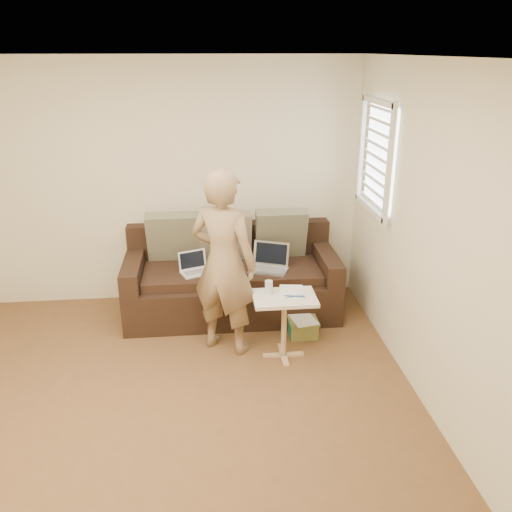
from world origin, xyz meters
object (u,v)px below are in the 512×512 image
at_px(sofa, 232,275).
at_px(striped_box, 303,327).
at_px(person, 224,263).
at_px(drinking_glass, 269,287).
at_px(laptop_silver, 268,271).
at_px(laptop_white, 196,273).
at_px(side_table, 284,327).

xyz_separation_m(sofa, striped_box, (0.66, -0.58, -0.33)).
height_order(sofa, person, person).
distance_m(drinking_glass, striped_box, 0.75).
distance_m(sofa, person, 0.85).
bearing_deg(striped_box, drinking_glass, -142.33).
xyz_separation_m(laptop_silver, drinking_glass, (-0.09, -0.72, 0.15)).
bearing_deg(drinking_glass, laptop_white, 131.59).
bearing_deg(person, laptop_white, -36.93).
distance_m(laptop_white, person, 0.73).
distance_m(side_table, drinking_glass, 0.40).
bearing_deg(laptop_silver, side_table, -64.76).
xyz_separation_m(laptop_silver, side_table, (0.04, -0.79, -0.21)).
bearing_deg(laptop_silver, person, -107.68).
xyz_separation_m(person, striped_box, (0.77, 0.15, -0.77)).
bearing_deg(side_table, striped_box, 55.91).
relative_size(sofa, person, 1.27).
bearing_deg(person, side_table, -173.19).
bearing_deg(sofa, drinking_glass, -72.12).
bearing_deg(drinking_glass, laptop_silver, 83.04).
relative_size(laptop_silver, laptop_white, 1.29).
relative_size(sofa, drinking_glass, 18.33).
bearing_deg(laptop_white, drinking_glass, -69.90).
height_order(laptop_silver, drinking_glass, drinking_glass).
distance_m(sofa, side_table, 1.03).
bearing_deg(laptop_white, striped_box, -44.54).
bearing_deg(striped_box, laptop_white, 156.94).
distance_m(sofa, laptop_white, 0.40).
height_order(sofa, laptop_white, sofa).
relative_size(laptop_white, person, 0.17).
bearing_deg(laptop_silver, drinking_glass, -74.92).
bearing_deg(laptop_silver, striped_box, -33.42).
bearing_deg(laptop_silver, sofa, 179.69).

